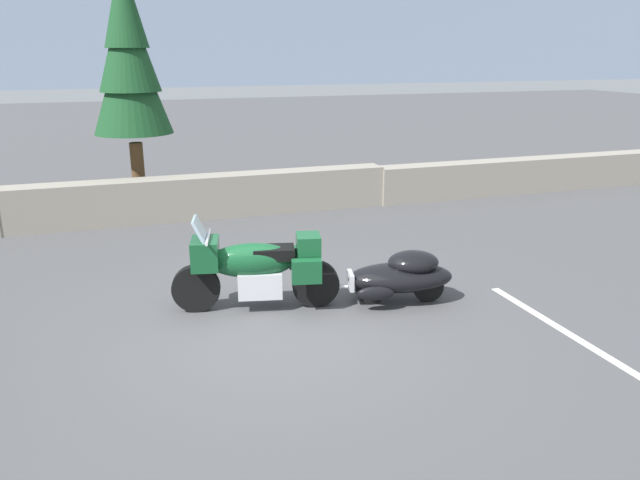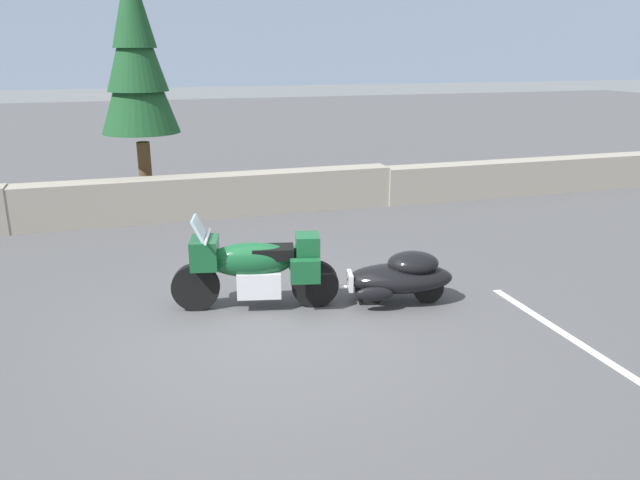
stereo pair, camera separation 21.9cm
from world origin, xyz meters
The scene contains 7 objects.
ground_plane centered at (0.00, 0.00, 0.00)m, with size 80.00×80.00×0.00m, color #4C4C4F.
stone_guard_wall centered at (-0.11, 5.89, 0.45)m, with size 24.00×0.65×0.93m.
distant_ridgeline centered at (0.00, 95.89, 8.00)m, with size 240.00×80.00×16.00m, color #8C9EB7.
touring_motorcycle centered at (-0.11, 0.73, 0.62)m, with size 2.29×1.04×1.33m.
car_shaped_trailer centered at (1.89, 0.28, 0.41)m, with size 2.23×1.02×0.76m.
pine_tree_tall centered at (-1.33, 6.90, 3.33)m, with size 1.66×1.66×5.32m.
parking_stripe_marker centered at (3.48, -1.50, 0.00)m, with size 0.12×3.60×0.01m, color silver.
Camera 2 is at (-1.62, -7.23, 3.46)m, focal length 34.82 mm.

